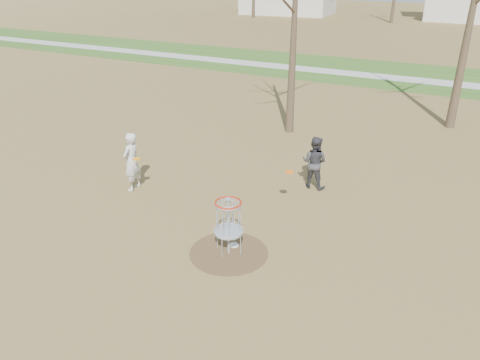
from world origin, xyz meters
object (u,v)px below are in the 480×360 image
at_px(disc_grounded, 234,245).
at_px(player_throwing, 314,162).
at_px(player_standing, 132,162).
at_px(disc_golf_basket, 228,218).

bearing_deg(disc_grounded, player_throwing, 82.00).
height_order(player_standing, player_throwing, player_standing).
height_order(player_standing, disc_grounded, player_standing).
relative_size(player_throwing, disc_golf_basket, 1.15).
bearing_deg(player_standing, disc_grounded, 70.17).
bearing_deg(player_throwing, player_standing, 30.97).
height_order(disc_grounded, disc_golf_basket, disc_golf_basket).
xyz_separation_m(player_throwing, disc_grounded, (-0.54, -3.88, -0.76)).
xyz_separation_m(player_throwing, disc_golf_basket, (-0.51, -4.18, 0.14)).
xyz_separation_m(player_standing, disc_golf_basket, (4.04, -1.62, 0.06)).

